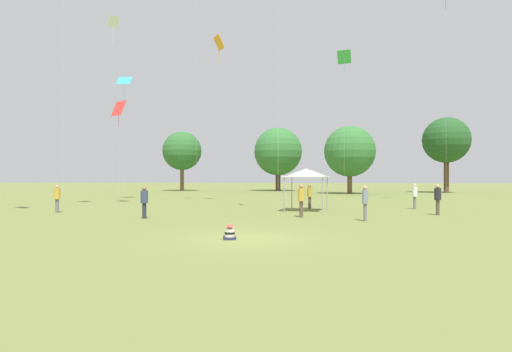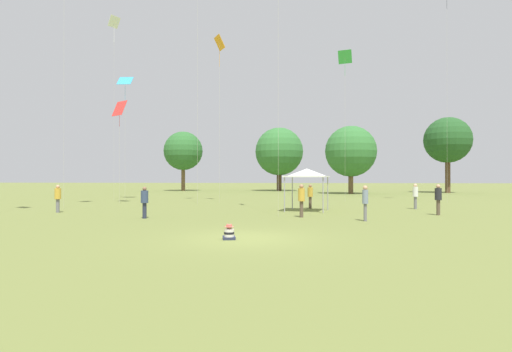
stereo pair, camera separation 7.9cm
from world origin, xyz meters
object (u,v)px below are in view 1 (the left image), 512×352
(kite_3, at_px, (124,83))
(kite_7, at_px, (119,110))
(person_standing_0, at_px, (301,198))
(distant_tree_0, at_px, (446,140))
(person_standing_2, at_px, (438,197))
(kite_2, at_px, (219,47))
(person_standing_5, at_px, (144,200))
(person_standing_4, at_px, (57,196))
(person_standing_3, at_px, (415,194))
(canopy_tent, at_px, (306,173))
(seated_toddler, at_px, (230,233))
(distant_tree_1, at_px, (350,151))
(kite_8, at_px, (344,61))
(person_standing_6, at_px, (310,194))
(kite_5, at_px, (113,29))
(kite_6, at_px, (446,2))
(distant_tree_2, at_px, (182,151))
(distant_tree_3, at_px, (278,152))
(person_standing_1, at_px, (365,199))

(kite_3, relative_size, kite_7, 1.40)
(person_standing_0, distance_m, distant_tree_0, 43.77)
(person_standing_2, height_order, kite_2, kite_2)
(person_standing_0, height_order, person_standing_5, person_standing_0)
(person_standing_4, bearing_deg, person_standing_3, 3.57)
(kite_2, bearing_deg, person_standing_4, 156.28)
(person_standing_4, xyz_separation_m, canopy_tent, (15.61, 2.70, 1.46))
(seated_toddler, xyz_separation_m, person_standing_5, (-5.77, 6.76, 0.80))
(person_standing_3, relative_size, canopy_tent, 0.56)
(person_standing_3, height_order, distant_tree_1, distant_tree_1)
(person_standing_3, distance_m, kite_8, 14.89)
(person_standing_5, bearing_deg, person_standing_4, -171.65)
(person_standing_6, relative_size, kite_5, 0.10)
(person_standing_6, height_order, kite_5, kite_5)
(person_standing_0, bearing_deg, kite_7, -46.90)
(person_standing_0, relative_size, kite_6, 0.10)
(kite_8, bearing_deg, distant_tree_1, -38.81)
(person_standing_3, xyz_separation_m, kite_8, (-3.85, 8.17, 11.83))
(person_standing_2, relative_size, person_standing_5, 1.06)
(person_standing_5, relative_size, distant_tree_2, 0.17)
(person_standing_3, relative_size, distant_tree_3, 0.17)
(person_standing_5, bearing_deg, kite_3, 148.48)
(person_standing_6, relative_size, kite_3, 0.14)
(kite_3, height_order, kite_7, kite_3)
(person_standing_1, distance_m, person_standing_5, 11.61)
(kite_5, distance_m, distant_tree_2, 29.42)
(kite_7, bearing_deg, person_standing_2, 56.92)
(person_standing_3, height_order, person_standing_4, person_standing_3)
(distant_tree_2, bearing_deg, distant_tree_1, -20.46)
(canopy_tent, distance_m, distant_tree_2, 43.29)
(seated_toddler, height_order, kite_3, kite_3)
(person_standing_0, xyz_separation_m, person_standing_2, (7.99, 2.06, -0.02))
(seated_toddler, distance_m, person_standing_5, 8.92)
(person_standing_5, relative_size, kite_8, 0.12)
(kite_8, height_order, distant_tree_1, kite_8)
(kite_7, xyz_separation_m, distant_tree_1, (22.31, 22.60, -2.23))
(seated_toddler, distance_m, canopy_tent, 12.94)
(person_standing_6, distance_m, kite_5, 25.85)
(person_standing_6, xyz_separation_m, distant_tree_2, (-19.75, 36.20, 5.62))
(kite_2, distance_m, kite_7, 10.28)
(person_standing_6, xyz_separation_m, kite_6, (12.12, 7.63, 16.61))
(distant_tree_1, bearing_deg, kite_7, -134.63)
(distant_tree_2, xyz_separation_m, distant_tree_3, (15.92, 1.48, -0.11))
(person_standing_3, height_order, person_standing_5, person_standing_3)
(distant_tree_3, bearing_deg, person_standing_4, -105.83)
(person_standing_6, distance_m, distant_tree_1, 27.62)
(person_standing_5, bearing_deg, kite_7, 151.66)
(person_standing_4, distance_m, kite_6, 34.92)
(seated_toddler, bearing_deg, person_standing_1, 35.65)
(person_standing_1, height_order, kite_6, kite_6)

